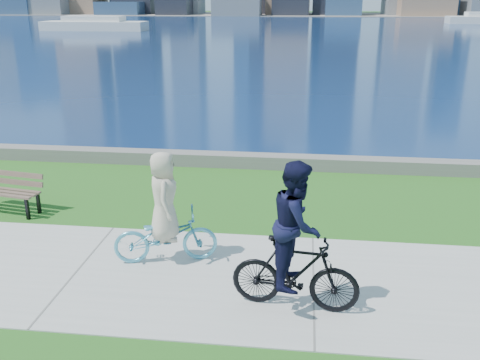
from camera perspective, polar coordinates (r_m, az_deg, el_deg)
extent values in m
plane|color=#1F5817|center=(9.69, -16.87, -9.23)|extent=(320.00, 320.00, 0.00)
cube|color=#AEAEA8|center=(9.68, -16.87, -9.18)|extent=(80.00, 3.50, 0.02)
cube|color=slate|center=(15.06, -7.73, 2.38)|extent=(90.00, 0.50, 0.35)
cube|color=#0B224C|center=(79.95, 4.44, 15.86)|extent=(320.00, 131.00, 0.01)
cube|color=gray|center=(137.86, 5.66, 17.19)|extent=(320.00, 30.00, 0.12)
cube|color=navy|center=(147.09, -23.12, 17.16)|extent=(11.81, 8.82, 6.32)
cube|color=slate|center=(142.73, -19.56, 17.59)|extent=(8.35, 8.13, 6.52)
cube|color=navy|center=(135.90, -12.73, 17.42)|extent=(10.48, 6.24, 3.00)
cube|color=black|center=(133.82, -6.97, 18.18)|extent=(7.46, 8.87, 5.21)
cube|color=slate|center=(127.79, -0.29, 18.22)|extent=(10.81, 8.16, 4.97)
cube|color=black|center=(130.16, 5.42, 18.06)|extent=(8.37, 6.97, 4.53)
cube|color=navy|center=(130.72, 10.95, 18.09)|extent=(8.09, 6.69, 5.75)
cube|color=#826550|center=(131.41, 19.26, 17.64)|extent=(11.74, 8.41, 6.79)
cube|color=silver|center=(76.57, -15.26, 15.57)|extent=(13.81, 3.94, 1.18)
cube|color=silver|center=(76.53, -15.33, 16.27)|extent=(7.89, 2.96, 0.69)
cube|color=black|center=(12.04, -21.74, -2.89)|extent=(0.07, 0.07, 0.46)
cube|color=black|center=(12.31, -20.70, -2.29)|extent=(0.07, 0.07, 0.46)
cube|color=brown|center=(12.52, -24.04, -1.15)|extent=(1.64, 0.37, 0.04)
cube|color=brown|center=(12.64, -23.57, -0.90)|extent=(1.64, 0.37, 0.04)
cube|color=brown|center=(12.69, -23.30, -0.15)|extent=(1.64, 0.33, 0.12)
cube|color=brown|center=(12.66, -23.32, 0.64)|extent=(1.64, 0.33, 0.12)
imported|color=#53ADCA|center=(9.45, -7.93, -5.96)|extent=(1.06, 1.90, 0.94)
imported|color=silver|center=(9.16, -8.14, -1.74)|extent=(0.68, 0.87, 1.57)
imported|color=black|center=(8.02, 5.90, -9.87)|extent=(0.76, 1.94, 1.14)
imported|color=black|center=(7.67, 6.10, -4.68)|extent=(0.79, 0.97, 1.87)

